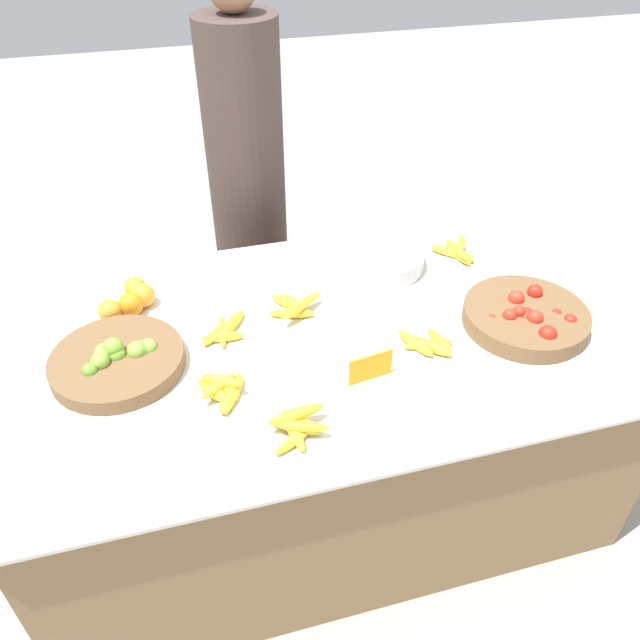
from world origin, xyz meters
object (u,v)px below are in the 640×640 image
object	(u,v)px
lime_bowl	(118,360)
vendor_person	(248,193)
price_sign	(371,367)
metal_bowl	(378,258)
tomato_basket	(526,317)

from	to	relation	value
lime_bowl	vendor_person	distance (m)	1.04
lime_bowl	price_sign	xyz separation A→B (m)	(0.66, -0.23, 0.01)
metal_bowl	price_sign	distance (m)	0.57
metal_bowl	vendor_person	world-z (taller)	vendor_person
tomato_basket	metal_bowl	size ratio (longest dim) A/B	1.20
price_sign	vendor_person	size ratio (longest dim) A/B	0.08
price_sign	vendor_person	bearing A→B (deg)	88.00
lime_bowl	tomato_basket	size ratio (longest dim) A/B	0.99
lime_bowl	vendor_person	xyz separation A→B (m)	(0.52, 0.90, 0.01)
tomato_basket	vendor_person	distance (m)	1.22
tomato_basket	metal_bowl	bearing A→B (deg)	126.86
tomato_basket	metal_bowl	xyz separation A→B (m)	(-0.32, 0.42, 0.00)
lime_bowl	metal_bowl	size ratio (longest dim) A/B	1.19
vendor_person	price_sign	bearing A→B (deg)	-83.16
lime_bowl	price_sign	size ratio (longest dim) A/B	2.85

